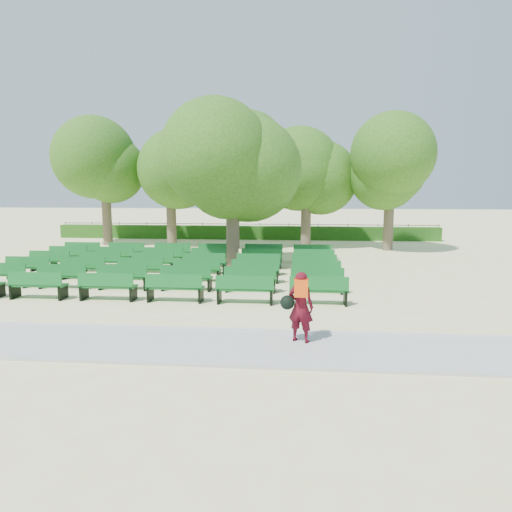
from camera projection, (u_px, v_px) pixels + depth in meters
The scene contains 9 objects.
ground at pixel (204, 280), 17.46m from camera, with size 120.00×120.00×0.00m, color beige.
paving at pixel (137, 345), 10.17m from camera, with size 30.00×2.20×0.06m, color #B4B4AF.
curb at pixel (153, 328), 11.30m from camera, with size 30.00×0.12×0.10m, color silver.
hedge at pixel (245, 233), 31.19m from camera, with size 26.00×0.70×0.90m, color #245516.
fence at pixel (245, 238), 31.65m from camera, with size 26.00×0.10×1.02m, color black, non-canonical shape.
tree_line at pixel (237, 247), 27.31m from camera, with size 21.80×6.80×7.04m, color #36671B, non-canonical shape.
bench_array at pixel (175, 274), 18.05m from camera, with size 1.80×0.68×1.11m.
tree_among at pixel (232, 172), 19.30m from camera, with size 4.52×4.52×6.22m.
person at pixel (300, 306), 10.16m from camera, with size 0.80×0.56×1.60m.
Camera 1 is at (3.51, -16.89, 3.50)m, focal length 32.00 mm.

